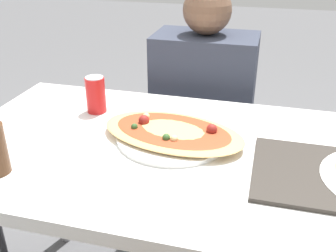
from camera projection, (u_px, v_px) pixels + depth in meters
dining_table at (165, 170)px, 1.18m from camera, size 1.28×0.76×0.77m
chair_far_seated at (205, 129)px, 1.88m from camera, size 0.40×0.40×0.84m
person_seated at (203, 99)px, 1.70m from camera, size 0.42×0.28×1.15m
pizza_main at (173, 133)px, 1.17m from camera, size 0.48×0.34×0.06m
soda_can at (96, 95)px, 1.33m from camera, size 0.07×0.07×0.12m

